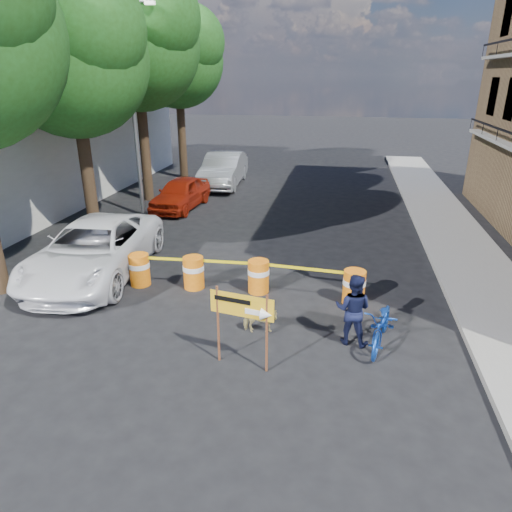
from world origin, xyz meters
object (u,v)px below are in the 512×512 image
at_px(barrel_far_right, 354,286).
at_px(sedan_red, 181,193).
at_px(detour_sign, 249,313).
at_px(suv_white, 94,250).
at_px(barrel_far_left, 139,269).
at_px(bicycle, 385,307).
at_px(barrel_mid_right, 258,276).
at_px(sedan_silver, 224,169).
at_px(barrel_mid_left, 194,272).
at_px(dog, 260,320).
at_px(pedestrian, 353,309).

height_order(barrel_far_right, sedan_red, sedan_red).
distance_m(detour_sign, suv_white, 6.46).
bearing_deg(detour_sign, suv_white, 155.94).
xyz_separation_m(detour_sign, suv_white, (-5.32, 3.63, -0.44)).
distance_m(barrel_far_left, bicycle, 6.73).
height_order(barrel_mid_right, sedan_silver, sedan_silver).
relative_size(barrel_far_left, sedan_silver, 0.17).
distance_m(barrel_far_left, barrel_mid_left, 1.54).
bearing_deg(barrel_mid_right, sedan_red, 122.74).
xyz_separation_m(dog, suv_white, (-5.29, 2.31, 0.47)).
bearing_deg(barrel_mid_left, detour_sign, -56.13).
height_order(barrel_mid_right, suv_white, suv_white).
xyz_separation_m(suv_white, sedan_red, (0.00, 7.36, -0.12)).
xyz_separation_m(detour_sign, bicycle, (2.65, 1.33, -0.29)).
relative_size(barrel_mid_right, barrel_far_right, 1.00).
xyz_separation_m(barrel_mid_right, suv_white, (-4.87, 0.21, 0.32)).
relative_size(barrel_mid_right, sedan_red, 0.23).
xyz_separation_m(bicycle, dog, (-2.67, -0.01, -0.61)).
xyz_separation_m(pedestrian, bicycle, (0.65, 0.00, 0.13)).
distance_m(barrel_mid_left, sedan_silver, 12.55).
xyz_separation_m(bicycle, suv_white, (-7.96, 2.30, -0.14)).
relative_size(bicycle, sedan_red, 0.48).
bearing_deg(detour_sign, bicycle, 37.01).
bearing_deg(barrel_mid_right, sedan_silver, 108.69).
height_order(barrel_mid_left, barrel_far_right, same).
relative_size(barrel_far_right, detour_sign, 0.53).
bearing_deg(bicycle, barrel_mid_left, 170.67).
distance_m(barrel_far_right, pedestrian, 1.93).
bearing_deg(barrel_far_right, barrel_mid_right, 175.60).
height_order(pedestrian, sedan_red, pedestrian).
xyz_separation_m(barrel_far_right, dog, (-2.09, -1.91, -0.14)).
height_order(barrel_mid_left, barrel_mid_right, same).
distance_m(barrel_far_right, sedan_silver, 14.11).
relative_size(barrel_far_right, dog, 1.16).
bearing_deg(bicycle, barrel_mid_right, 158.99).
bearing_deg(barrel_mid_left, sedan_red, 111.88).
bearing_deg(bicycle, suv_white, 176.94).
bearing_deg(sedan_silver, bicycle, -66.02).
bearing_deg(sedan_red, barrel_far_left, -74.68).
bearing_deg(barrel_far_right, barrel_mid_left, 178.49).
height_order(barrel_mid_left, sedan_red, sedan_red).
height_order(detour_sign, sedan_red, detour_sign).
height_order(pedestrian, sedan_silver, sedan_silver).
bearing_deg(suv_white, barrel_far_right, -8.14).
xyz_separation_m(bicycle, sedan_silver, (-7.24, 14.34, -0.09)).
bearing_deg(barrel_mid_left, dog, -42.33).
distance_m(barrel_far_left, dog, 4.23).
distance_m(pedestrian, suv_white, 7.67).
bearing_deg(suv_white, sedan_red, 84.95).
relative_size(detour_sign, sedan_silver, 0.33).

